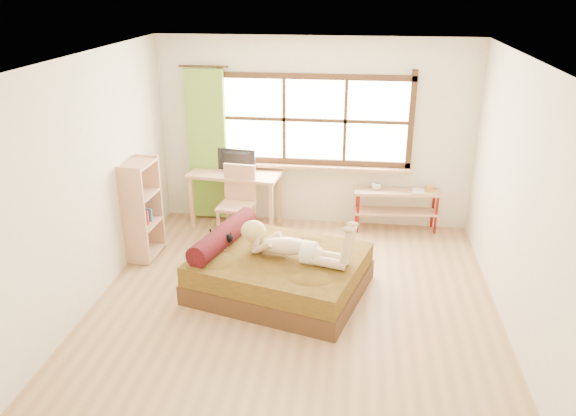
# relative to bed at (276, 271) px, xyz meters

# --- Properties ---
(floor) EXTENTS (4.50, 4.50, 0.00)m
(floor) POSITION_rel_bed_xyz_m (0.25, -0.15, -0.25)
(floor) COLOR #9E754C
(floor) RESTS_ON ground
(ceiling) EXTENTS (4.50, 4.50, 0.00)m
(ceiling) POSITION_rel_bed_xyz_m (0.25, -0.15, 2.45)
(ceiling) COLOR white
(ceiling) RESTS_ON wall_back
(wall_back) EXTENTS (4.50, 0.00, 4.50)m
(wall_back) POSITION_rel_bed_xyz_m (0.25, 2.10, 1.10)
(wall_back) COLOR silver
(wall_back) RESTS_ON floor
(wall_front) EXTENTS (4.50, 0.00, 4.50)m
(wall_front) POSITION_rel_bed_xyz_m (0.25, -2.40, 1.10)
(wall_front) COLOR silver
(wall_front) RESTS_ON floor
(wall_left) EXTENTS (0.00, 4.50, 4.50)m
(wall_left) POSITION_rel_bed_xyz_m (-2.00, -0.15, 1.10)
(wall_left) COLOR silver
(wall_left) RESTS_ON floor
(wall_right) EXTENTS (0.00, 4.50, 4.50)m
(wall_right) POSITION_rel_bed_xyz_m (2.50, -0.15, 1.10)
(wall_right) COLOR silver
(wall_right) RESTS_ON floor
(window) EXTENTS (2.80, 0.16, 1.46)m
(window) POSITION_rel_bed_xyz_m (0.25, 2.07, 1.26)
(window) COLOR #FFEDBF
(window) RESTS_ON wall_back
(curtain) EXTENTS (0.55, 0.10, 2.20)m
(curtain) POSITION_rel_bed_xyz_m (-1.30, 1.98, 0.90)
(curtain) COLOR #488C26
(curtain) RESTS_ON wall_back
(bed) EXTENTS (2.19, 1.93, 0.71)m
(bed) POSITION_rel_bed_xyz_m (0.00, 0.00, 0.00)
(bed) COLOR #372610
(bed) RESTS_ON floor
(woman) EXTENTS (1.36, 0.71, 0.56)m
(woman) POSITION_rel_bed_xyz_m (0.19, -0.06, 0.49)
(woman) COLOR #CFAC85
(woman) RESTS_ON bed
(kitten) EXTENTS (0.30, 0.18, 0.22)m
(kitten) POSITION_rel_bed_xyz_m (-0.68, 0.09, 0.32)
(kitten) COLOR black
(kitten) RESTS_ON bed
(desk) EXTENTS (1.36, 0.74, 0.82)m
(desk) POSITION_rel_bed_xyz_m (-0.86, 1.80, 0.46)
(desk) COLOR tan
(desk) RESTS_ON floor
(monitor) EXTENTS (0.56, 0.14, 0.32)m
(monitor) POSITION_rel_bed_xyz_m (-0.86, 1.85, 0.72)
(monitor) COLOR black
(monitor) RESTS_ON desk
(chair) EXTENTS (0.50, 0.50, 1.02)m
(chair) POSITION_rel_bed_xyz_m (-0.75, 1.45, 0.32)
(chair) COLOR tan
(chair) RESTS_ON floor
(pipe_shelf) EXTENTS (1.23, 0.40, 0.69)m
(pipe_shelf) POSITION_rel_bed_xyz_m (1.48, 1.92, 0.19)
(pipe_shelf) COLOR tan
(pipe_shelf) RESTS_ON floor
(cup) EXTENTS (0.14, 0.14, 0.10)m
(cup) POSITION_rel_bed_xyz_m (1.16, 1.92, 0.40)
(cup) COLOR gray
(cup) RESTS_ON pipe_shelf
(book) EXTENTS (0.19, 0.25, 0.02)m
(book) POSITION_rel_bed_xyz_m (1.66, 1.92, 0.36)
(book) COLOR gray
(book) RESTS_ON pipe_shelf
(bookshelf) EXTENTS (0.35, 0.58, 1.30)m
(bookshelf) POSITION_rel_bed_xyz_m (-1.83, 0.65, 0.41)
(bookshelf) COLOR tan
(bookshelf) RESTS_ON floor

